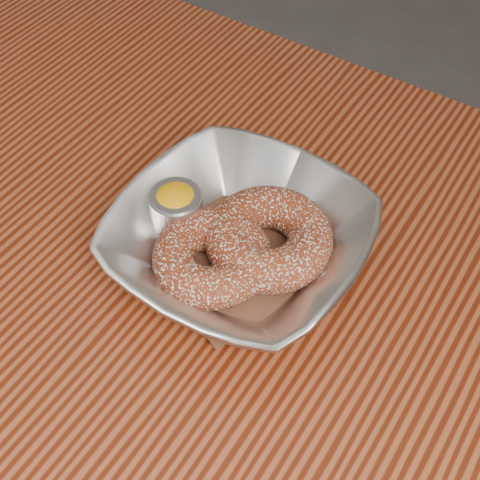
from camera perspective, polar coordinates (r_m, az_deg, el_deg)
The scene contains 7 objects.
table at distance 0.69m, azimuth -6.43°, elevation -8.71°, with size 1.20×0.80×0.75m.
serving_bowl at distance 0.60m, azimuth 0.00°, elevation -0.14°, with size 0.23×0.23×0.06m, color silver.
parchment at distance 0.62m, azimuth 0.00°, elevation -1.24°, with size 0.14×0.14×0.00m, color brown.
donut_back at distance 0.60m, azimuth 2.44°, elevation 0.15°, with size 0.12×0.12×0.04m, color maroon.
donut_front at distance 0.59m, azimuth -2.37°, elevation -1.45°, with size 0.11×0.11×0.04m, color maroon.
donut_extra at distance 0.59m, azimuth -3.17°, elevation -1.68°, with size 0.09×0.09×0.03m, color maroon.
ramekin at distance 0.62m, azimuth -5.42°, elevation 2.57°, with size 0.05×0.05×0.05m.
Camera 1 is at (0.26, -0.25, 1.24)m, focal length 50.00 mm.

